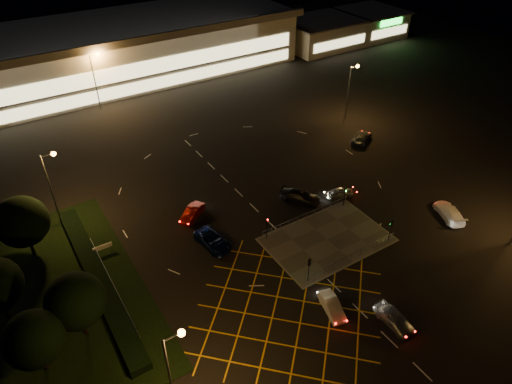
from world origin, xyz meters
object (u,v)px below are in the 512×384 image
signal_ne (345,192)px  car_far_dkgrey (300,196)px  car_near_silver (394,318)px  car_approach_white (449,212)px  car_queue_white (332,306)px  car_circ_red (192,213)px  car_left_blue (213,241)px  car_right_silver (340,192)px  signal_sw (309,266)px  signal_nw (267,224)px  signal_se (391,226)px  car_east_grey (362,138)px

signal_ne → car_far_dkgrey: signal_ne is taller
car_near_silver → car_approach_white: car_approach_white is taller
car_queue_white → car_circ_red: size_ratio=0.95×
signal_ne → car_left_blue: signal_ne is taller
car_left_blue → car_right_silver: (19.08, -0.55, -0.13)m
signal_ne → car_circ_red: bearing=154.3°
signal_sw → car_approach_white: signal_sw is taller
signal_sw → car_right_silver: 16.58m
signal_nw → car_approach_white: signal_nw is taller
signal_se → car_east_grey: signal_se is taller
signal_se → car_left_blue: signal_se is taller
signal_sw → car_near_silver: signal_sw is taller
signal_ne → car_approach_white: bearing=-41.9°
signal_se → car_right_silver: bearing=-96.7°
car_right_silver → car_east_grey: 15.97m
signal_se → car_right_silver: signal_se is taller
car_right_silver → car_circ_red: 19.92m
signal_sw → signal_nw: size_ratio=1.00×
signal_sw → car_far_dkgrey: bearing=-123.6°
car_near_silver → car_queue_white: car_near_silver is taller
signal_nw → car_far_dkgrey: signal_nw is taller
signal_se → signal_sw: bearing=0.0°
signal_nw → car_left_blue: 6.63m
signal_nw → car_queue_white: (-0.42, -12.41, -1.69)m
signal_se → car_right_silver: 10.15m
signal_se → car_right_silver: (1.16, 9.93, -1.76)m
signal_se → car_left_blue: size_ratio=0.59×
signal_ne → car_approach_white: (9.82, -8.80, -1.60)m
signal_se → car_queue_white: size_ratio=0.77×
car_left_blue → car_circ_red: 6.02m
car_approach_white → signal_ne: bearing=-19.2°
signal_nw → car_left_blue: bearing=157.2°
car_near_silver → car_left_blue: (-9.60, 19.35, -0.02)m
car_left_blue → car_far_dkgrey: car_far_dkgrey is taller
signal_se → car_circ_red: size_ratio=0.73×
signal_sw → car_left_blue: bearing=-60.5°
signal_sw → car_east_grey: signal_sw is taller
signal_se → car_left_blue: 20.83m
car_approach_white → signal_sw: bearing=20.6°
car_east_grey → car_approach_white: size_ratio=0.93×
signal_se → car_east_grey: size_ratio=0.64×
car_far_dkgrey → signal_sw: bearing=-161.1°
car_east_grey → car_approach_white: 20.74m
car_queue_white → car_far_dkgrey: car_far_dkgrey is taller
car_far_dkgrey → car_east_grey: (18.04, 7.59, -0.10)m
signal_se → car_circ_red: 24.21m
car_circ_red → car_approach_white: car_approach_white is taller
car_queue_white → car_approach_white: size_ratio=0.77×
car_left_blue → signal_sw: bearing=-68.1°
car_queue_white → car_right_silver: bearing=61.4°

